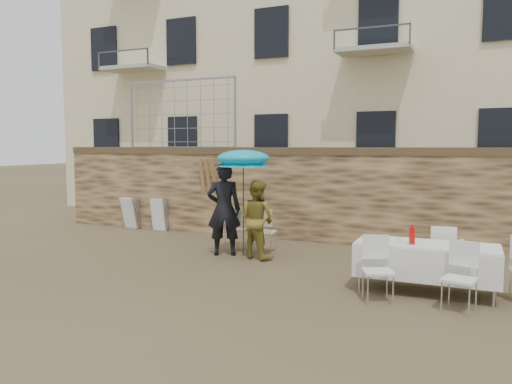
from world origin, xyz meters
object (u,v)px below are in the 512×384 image
at_px(couple_chair_right, 265,230).
at_px(couple_chair_left, 236,228).
at_px(umbrella, 243,161).
at_px(table_chair_front_right, 460,277).
at_px(banquet_table, 426,246).
at_px(soda_bottle, 412,236).
at_px(chair_stack_left, 134,212).
at_px(woman_dress, 257,219).
at_px(chair_stack_right, 161,214).
at_px(man_suit, 224,209).
at_px(table_chair_front_left, 378,269).
at_px(table_chair_back, 443,253).

bearing_deg(couple_chair_right, couple_chair_left, -6.06).
xyz_separation_m(umbrella, table_chair_front_right, (4.20, -2.00, -1.48)).
relative_size(banquet_table, table_chair_front_right, 2.19).
bearing_deg(soda_bottle, chair_stack_left, 156.76).
height_order(woman_dress, couple_chair_left, woman_dress).
bearing_deg(chair_stack_right, banquet_table, -24.27).
distance_m(table_chair_front_right, chair_stack_right, 8.49).
relative_size(couple_chair_left, chair_stack_left, 1.04).
xyz_separation_m(couple_chair_left, soda_bottle, (3.90, -1.85, 0.43)).
bearing_deg(chair_stack_right, man_suit, -34.54).
relative_size(couple_chair_left, soda_bottle, 3.69).
bearing_deg(table_chair_front_right, table_chair_front_left, -165.79).
bearing_deg(umbrella, man_suit, -165.96).
relative_size(man_suit, table_chair_front_left, 2.01).
height_order(man_suit, soda_bottle, man_suit).
relative_size(table_chair_front_right, chair_stack_right, 1.04).
xyz_separation_m(table_chair_front_left, table_chair_back, (0.80, 1.55, 0.00)).
bearing_deg(table_chair_front_right, umbrella, 168.73).
relative_size(woman_dress, soda_bottle, 6.11).
bearing_deg(soda_bottle, man_suit, 161.55).
xyz_separation_m(banquet_table, soda_bottle, (-0.20, -0.15, 0.17)).
height_order(man_suit, couple_chair_left, man_suit).
bearing_deg(man_suit, couple_chair_right, -166.65).
relative_size(couple_chair_right, soda_bottle, 3.69).
bearing_deg(couple_chair_right, table_chair_front_right, 141.78).
bearing_deg(couple_chair_left, table_chair_front_right, 148.50).
distance_m(woman_dress, table_chair_front_right, 4.30).
xyz_separation_m(man_suit, table_chair_front_right, (4.60, -1.90, -0.48)).
height_order(man_suit, chair_stack_right, man_suit).
xyz_separation_m(table_chair_front_right, table_chair_back, (-0.30, 1.55, 0.00)).
relative_size(couple_chair_right, table_chair_front_right, 1.00).
relative_size(soda_bottle, table_chair_front_right, 0.27).
bearing_deg(man_suit, woman_dress, 155.19).
xyz_separation_m(couple_chair_right, table_chair_back, (3.60, -0.90, 0.00)).
xyz_separation_m(soda_bottle, table_chair_front_left, (-0.40, -0.60, -0.43)).
height_order(couple_chair_right, table_chair_back, same).
bearing_deg(couple_chair_left, couple_chair_right, 176.55).
distance_m(banquet_table, chair_stack_right, 7.72).
xyz_separation_m(umbrella, chair_stack_left, (-4.23, 1.92, -1.50)).
bearing_deg(umbrella, woman_dress, -15.95).
bearing_deg(chair_stack_right, chair_stack_left, 180.00).
xyz_separation_m(soda_bottle, table_chair_back, (0.40, 0.95, -0.43)).
height_order(man_suit, chair_stack_left, man_suit).
distance_m(man_suit, table_chair_back, 4.34).
xyz_separation_m(umbrella, soda_bottle, (3.50, -1.40, -1.05)).
bearing_deg(table_chair_front_right, banquet_table, 137.90).
bearing_deg(man_suit, table_chair_back, 150.53).
bearing_deg(banquet_table, table_chair_front_left, -128.66).
bearing_deg(woman_dress, table_chair_front_left, 162.85).
bearing_deg(chair_stack_right, soda_bottle, -25.92).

